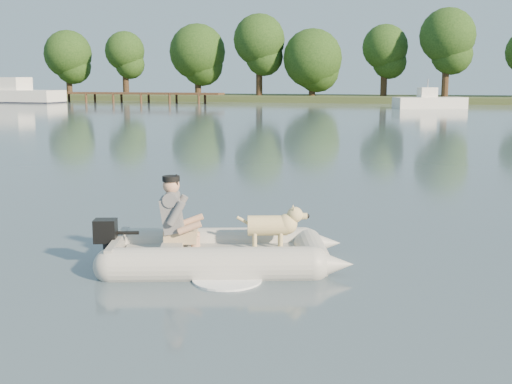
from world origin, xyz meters
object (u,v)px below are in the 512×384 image
(cabin_cruiser, at_px, (18,90))
(dinghy, at_px, (222,225))
(motorboat, at_px, (430,94))
(man, at_px, (173,212))
(dog, at_px, (267,229))
(dock, at_px, (136,98))

(cabin_cruiser, bearing_deg, dinghy, -48.63)
(cabin_cruiser, height_order, motorboat, cabin_cruiser)
(motorboat, bearing_deg, dinghy, -114.59)
(man, xyz_separation_m, dog, (1.18, 0.35, -0.24))
(man, relative_size, cabin_cruiser, 0.10)
(dock, distance_m, dog, 57.51)
(man, bearing_deg, motorboat, 69.60)
(man, height_order, motorboat, motorboat)
(motorboat, bearing_deg, dog, -113.93)
(dog, distance_m, cabin_cruiser, 61.51)
(cabin_cruiser, bearing_deg, dog, -48.10)
(dinghy, height_order, motorboat, motorboat)
(dinghy, height_order, cabin_cruiser, cabin_cruiser)
(dock, bearing_deg, dinghy, -63.28)
(dock, height_order, cabin_cruiser, cabin_cruiser)
(cabin_cruiser, bearing_deg, motorboat, 1.27)
(man, distance_m, motorboat, 47.10)
(dinghy, height_order, man, man)
(dog, bearing_deg, motorboat, 71.02)
(dog, distance_m, motorboat, 46.68)
(dog, relative_size, cabin_cruiser, 0.09)
(dog, bearing_deg, cabin_cruiser, 111.46)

